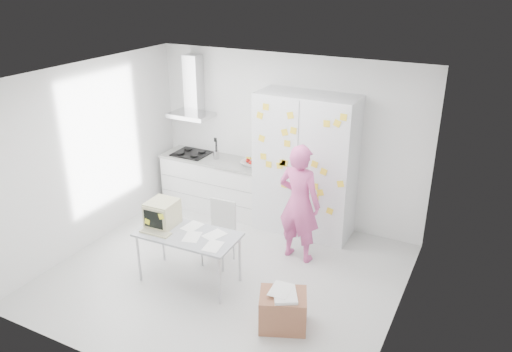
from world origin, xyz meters
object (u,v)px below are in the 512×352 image
at_px(chair, 220,228).
at_px(person, 299,203).
at_px(desk, 171,222).
at_px(cardboard_box, 283,310).

bearing_deg(chair, person, 28.75).
bearing_deg(desk, person, 39.48).
xyz_separation_m(person, cardboard_box, (0.43, -1.47, -0.64)).
xyz_separation_m(desk, chair, (0.37, 0.60, -0.29)).
bearing_deg(person, cardboard_box, 112.63).
relative_size(desk, chair, 1.49).
height_order(desk, cardboard_box, desk).
height_order(person, desk, person).
xyz_separation_m(chair, cardboard_box, (1.38, -0.89, -0.29)).
height_order(desk, chair, desk).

